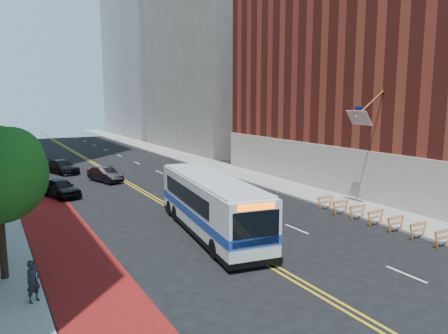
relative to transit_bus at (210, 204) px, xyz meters
name	(u,v)px	position (x,y,z in m)	size (l,w,h in m)	color
ground	(295,279)	(0.22, -7.85, -1.78)	(160.00, 160.00, 0.00)	black
sidewalk_right	(218,167)	(12.22, 22.15, -1.70)	(4.00, 140.00, 0.15)	gray
bus_lane_paint	(31,183)	(-7.88, 22.15, -1.77)	(3.60, 140.00, 0.01)	#61110D
center_line_inner	(114,176)	(0.04, 22.15, -1.77)	(0.14, 140.00, 0.01)	gold
center_line_outer	(117,176)	(0.40, 22.15, -1.77)	(0.14, 140.00, 0.01)	gold
lane_dashes	(137,163)	(5.02, 30.15, -1.77)	(0.14, 98.20, 0.01)	silver
brick_building	(412,64)	(22.15, 4.15, 9.19)	(18.73, 36.00, 22.00)	maroon
midrise_right_near	(225,21)	(23.22, 40.15, 18.22)	(18.00, 26.00, 40.00)	slate
midrise_right_far	(162,7)	(24.22, 70.15, 25.72)	(20.00, 28.00, 55.00)	gray
construction_barriers	(385,218)	(9.82, -4.42, -1.10)	(1.42, 10.91, 1.00)	orange
transit_bus	(210,204)	(0.00, 0.00, 0.00)	(4.31, 12.63, 3.40)	silver
car_a	(60,188)	(-6.35, 14.50, -1.01)	(1.81, 4.51, 1.54)	black
car_b	(105,174)	(-1.51, 19.37, -1.06)	(1.52, 4.36, 1.44)	black
car_c	(62,167)	(-4.39, 26.40, -1.06)	(2.02, 4.96, 1.44)	black
pedestrian	(33,281)	(-10.18, -4.94, -0.79)	(0.61, 0.40, 1.67)	black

